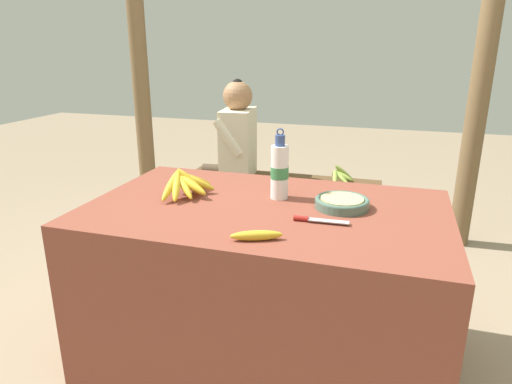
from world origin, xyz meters
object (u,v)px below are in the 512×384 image
at_px(wooden_bench, 281,190).
at_px(banana_bunch_green, 340,175).
at_px(serving_bowl, 342,202).
at_px(water_bottle, 280,171).
at_px(knife, 313,220).
at_px(support_post_far, 484,65).
at_px(support_post_near, 139,61).
at_px(loose_banana_front, 256,235).
at_px(banana_bunch_ripe, 186,182).
at_px(seated_vendor, 232,148).

relative_size(wooden_bench, banana_bunch_green, 5.33).
xyz_separation_m(serving_bowl, water_bottle, (-0.27, 0.04, 0.10)).
relative_size(water_bottle, knife, 1.47).
bearing_deg(support_post_far, water_bottle, -123.17).
bearing_deg(banana_bunch_green, support_post_near, 170.12).
distance_m(wooden_bench, support_post_far, 1.50).
bearing_deg(knife, loose_banana_front, -127.04).
height_order(banana_bunch_ripe, loose_banana_front, banana_bunch_ripe).
height_order(serving_bowl, knife, serving_bowl).
height_order(knife, seated_vendor, seated_vendor).
height_order(serving_bowl, banana_bunch_green, serving_bowl).
height_order(seated_vendor, banana_bunch_green, seated_vendor).
bearing_deg(knife, support_post_far, 63.57).
bearing_deg(support_post_near, banana_bunch_ripe, -54.14).
relative_size(serving_bowl, support_post_near, 0.09).
bearing_deg(wooden_bench, seated_vendor, -173.80).
bearing_deg(wooden_bench, knife, -71.51).
height_order(knife, banana_bunch_green, knife).
bearing_deg(wooden_bench, serving_bowl, -65.46).
relative_size(serving_bowl, loose_banana_front, 1.22).
relative_size(banana_bunch_ripe, support_post_far, 0.13).
xyz_separation_m(knife, wooden_bench, (-0.46, 1.38, -0.35)).
bearing_deg(loose_banana_front, support_post_near, 128.99).
bearing_deg(banana_bunch_ripe, support_post_near, 125.86).
relative_size(serving_bowl, support_post_far, 0.09).
height_order(wooden_bench, support_post_near, support_post_near).
bearing_deg(support_post_near, wooden_bench, -13.11).
xyz_separation_m(loose_banana_front, banana_bunch_green, (0.09, 1.59, -0.22)).
height_order(knife, wooden_bench, knife).
distance_m(loose_banana_front, banana_bunch_green, 1.61).
distance_m(wooden_bench, support_post_near, 1.50).
relative_size(seated_vendor, banana_bunch_green, 4.43).
bearing_deg(wooden_bench, water_bottle, -76.56).
distance_m(seated_vendor, support_post_near, 1.07).
bearing_deg(banana_bunch_green, wooden_bench, -179.88).
bearing_deg(support_post_near, serving_bowl, -40.03).
distance_m(loose_banana_front, seated_vendor, 1.69).
xyz_separation_m(banana_bunch_ripe, loose_banana_front, (0.43, -0.37, -0.04)).
relative_size(water_bottle, support_post_far, 0.12).
relative_size(knife, support_post_near, 0.09).
bearing_deg(serving_bowl, support_post_near, 139.97).
distance_m(serving_bowl, seated_vendor, 1.46).
bearing_deg(seated_vendor, support_post_far, -175.25).
xyz_separation_m(loose_banana_front, seated_vendor, (-0.66, 1.56, -0.07)).
distance_m(knife, support_post_near, 2.40).
distance_m(banana_bunch_green, support_post_far, 1.10).
relative_size(loose_banana_front, support_post_far, 0.07).
distance_m(serving_bowl, banana_bunch_green, 1.22).
bearing_deg(serving_bowl, support_post_far, 65.69).
height_order(loose_banana_front, support_post_far, support_post_far).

